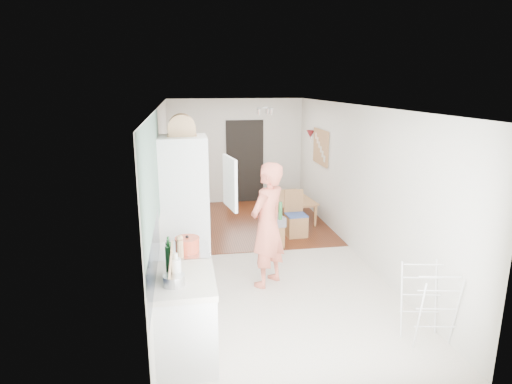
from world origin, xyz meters
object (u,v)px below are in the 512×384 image
object	(u,v)px
drying_rack	(428,305)
dining_table	(291,210)
person	(268,214)
stool	(274,236)
dining_chair	(296,214)

from	to	relation	value
drying_rack	dining_table	bearing A→B (deg)	106.34
person	stool	bearing A→B (deg)	-150.06
person	drying_rack	xyz separation A→B (m)	(1.49, -1.70, -0.62)
dining_chair	stool	bearing A→B (deg)	-141.85
dining_chair	person	bearing A→B (deg)	-119.36
dining_table	dining_chair	size ratio (longest dim) A/B	1.35
dining_table	drying_rack	bearing A→B (deg)	179.79
stool	drying_rack	bearing A→B (deg)	-70.56
dining_chair	drying_rack	world-z (taller)	drying_rack
person	drying_rack	world-z (taller)	person
dining_table	dining_chair	distance (m)	1.09
dining_table	stool	xyz separation A→B (m)	(-0.71, -1.52, -0.01)
dining_table	drying_rack	distance (m)	4.64
person	dining_chair	size ratio (longest dim) A/B	2.42
dining_chair	dining_table	bearing A→B (deg)	77.50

